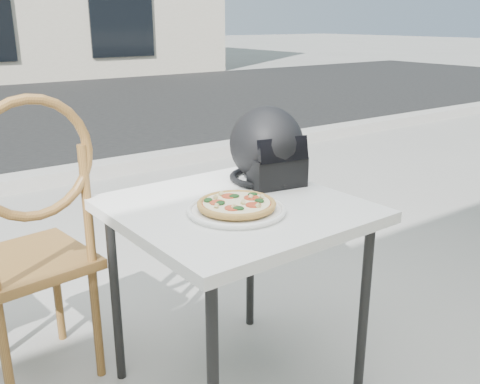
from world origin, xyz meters
TOP-DOWN VIEW (x-y plane):
  - cafe_table_main at (0.47, -0.15)m, footprint 0.82×0.82m
  - plate at (0.42, -0.22)m, footprint 0.34×0.34m
  - pizza at (0.42, -0.22)m, footprint 0.29×0.29m
  - helmet at (0.73, 0.01)m, footprint 0.34×0.34m
  - cafe_chair_main at (-0.11, 0.31)m, footprint 0.49×0.49m

SIDE VIEW (x-z plane):
  - cafe_chair_main at x=-0.11m, z-range 0.06..1.21m
  - cafe_table_main at x=0.47m, z-range 0.31..1.06m
  - plate at x=0.42m, z-range 0.75..0.78m
  - pizza at x=0.42m, z-range 0.77..0.80m
  - helmet at x=0.73m, z-range 0.74..1.03m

